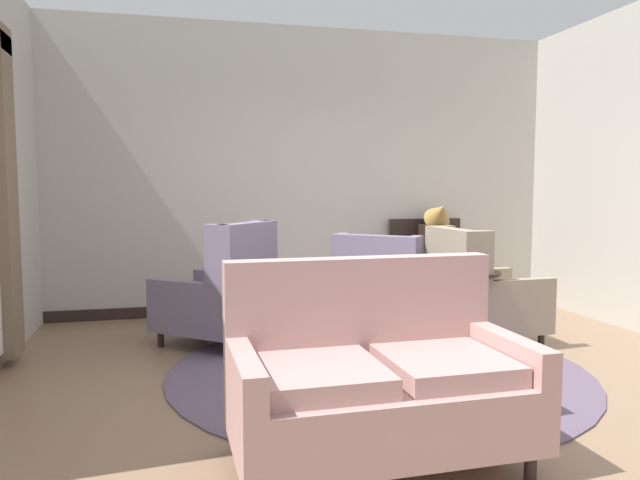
{
  "coord_description": "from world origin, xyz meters",
  "views": [
    {
      "loc": [
        -1.48,
        -3.93,
        1.41
      ],
      "look_at": [
        -0.35,
        0.72,
        0.98
      ],
      "focal_mm": 33.36,
      "sensor_mm": 36.0,
      "label": 1
    }
  ],
  "objects": [
    {
      "name": "coffee_table",
      "position": [
        -0.08,
        0.6,
        0.4
      ],
      "size": [
        0.86,
        0.86,
        0.49
      ],
      "color": "black",
      "rests_on": "ground"
    },
    {
      "name": "armchair_far_left",
      "position": [
        -1.09,
        1.32,
        0.45
      ],
      "size": [
        1.16,
        1.14,
        1.1
      ],
      "rotation": [
        0.0,
        0.0,
        4.01
      ],
      "color": "slate",
      "rests_on": "ground"
    },
    {
      "name": "wall_back",
      "position": [
        0.0,
        2.68,
        1.59
      ],
      "size": [
        5.93,
        0.08,
        3.18
      ],
      "primitive_type": "cube",
      "color": "#BCB7AD",
      "rests_on": "ground"
    },
    {
      "name": "gramophone",
      "position": [
        1.41,
        2.3,
        1.06
      ],
      "size": [
        0.35,
        0.43,
        0.48
      ],
      "color": "black",
      "rests_on": "sideboard"
    },
    {
      "name": "baseboard_back",
      "position": [
        0.0,
        2.62,
        0.06
      ],
      "size": [
        5.77,
        0.03,
        0.12
      ],
      "primitive_type": "cube",
      "color": "black",
      "rests_on": "ground"
    },
    {
      "name": "area_rug",
      "position": [
        0.0,
        0.3,
        0.01
      ],
      "size": [
        3.19,
        3.19,
        0.01
      ],
      "primitive_type": "cylinder",
      "color": "#5B4C60",
      "rests_on": "ground"
    },
    {
      "name": "sideboard",
      "position": [
        1.37,
        2.38,
        0.48
      ],
      "size": [
        0.89,
        0.43,
        1.04
      ],
      "color": "black",
      "rests_on": "ground"
    },
    {
      "name": "ground",
      "position": [
        0.0,
        0.0,
        0.0
      ],
      "size": [
        8.07,
        8.07,
        0.0
      ],
      "primitive_type": "plane",
      "color": "#896B51"
    },
    {
      "name": "side_table",
      "position": [
        0.94,
        0.63,
        0.42
      ],
      "size": [
        0.51,
        0.51,
        0.69
      ],
      "color": "black",
      "rests_on": "ground"
    },
    {
      "name": "armchair_back_corner",
      "position": [
        1.13,
        0.83,
        0.44
      ],
      "size": [
        0.9,
        0.79,
        1.05
      ],
      "rotation": [
        0.0,
        0.0,
        1.61
      ],
      "color": "gray",
      "rests_on": "ground"
    },
    {
      "name": "armchair_beside_settee",
      "position": [
        0.51,
        1.59,
        0.41
      ],
      "size": [
        1.18,
        1.18,
        0.95
      ],
      "rotation": [
        0.0,
        0.0,
        2.45
      ],
      "color": "slate",
      "rests_on": "ground"
    },
    {
      "name": "porcelain_vase",
      "position": [
        -0.12,
        0.58,
        0.62
      ],
      "size": [
        0.2,
        0.2,
        0.33
      ],
      "color": "beige",
      "rests_on": "coffee_table"
    },
    {
      "name": "settee",
      "position": [
        -0.5,
        -1.14,
        0.42
      ],
      "size": [
        1.5,
        0.84,
        1.02
      ],
      "rotation": [
        0.0,
        0.0,
        0.02
      ],
      "color": "tan",
      "rests_on": "ground"
    }
  ]
}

